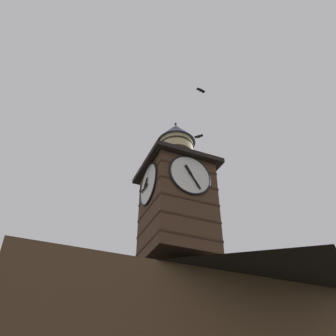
{
  "coord_description": "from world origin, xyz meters",
  "views": [
    {
      "loc": [
        5.78,
        12.94,
        1.5
      ],
      "look_at": [
        -0.26,
        -1.12,
        12.68
      ],
      "focal_mm": 37.79,
      "sensor_mm": 36.0,
      "label": 1
    }
  ],
  "objects_px": {
    "flying_bird_high": "(201,90)",
    "flying_bird_low": "(199,136)",
    "pine_tree_behind": "(168,319)",
    "clock_tower": "(177,195)"
  },
  "relations": [
    {
      "from": "clock_tower",
      "to": "flying_bird_high",
      "type": "distance_m",
      "value": 10.32
    },
    {
      "from": "pine_tree_behind",
      "to": "flying_bird_low",
      "type": "distance_m",
      "value": 11.37
    },
    {
      "from": "pine_tree_behind",
      "to": "clock_tower",
      "type": "bearing_deg",
      "value": 70.11
    },
    {
      "from": "flying_bird_high",
      "to": "flying_bird_low",
      "type": "height_order",
      "value": "flying_bird_high"
    },
    {
      "from": "flying_bird_high",
      "to": "pine_tree_behind",
      "type": "bearing_deg",
      "value": -89.93
    },
    {
      "from": "pine_tree_behind",
      "to": "flying_bird_high",
      "type": "relative_size",
      "value": 23.26
    },
    {
      "from": "pine_tree_behind",
      "to": "flying_bird_high",
      "type": "bearing_deg",
      "value": 90.07
    },
    {
      "from": "flying_bird_high",
      "to": "flying_bird_low",
      "type": "relative_size",
      "value": 1.32
    },
    {
      "from": "pine_tree_behind",
      "to": "flying_bird_low",
      "type": "height_order",
      "value": "pine_tree_behind"
    },
    {
      "from": "pine_tree_behind",
      "to": "flying_bird_low",
      "type": "bearing_deg",
      "value": 84.54
    }
  ]
}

